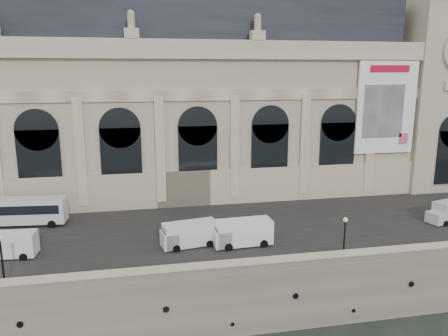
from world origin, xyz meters
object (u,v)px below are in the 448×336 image
object	(u,v)px
van_b	(240,233)
van_c	(187,235)
lamp_left	(2,263)
lamp_right	(344,239)
van_a	(4,245)
bus_left	(16,211)

from	to	relation	value
van_b	van_c	xyz separation A→B (m)	(-5.51, 0.81, -0.09)
van_b	lamp_left	size ratio (longest dim) A/B	1.31
van_c	lamp_right	bearing A→B (deg)	-23.10
van_a	lamp_right	distance (m)	33.44
van_c	lamp_left	distance (m)	17.32
lamp_left	van_c	bearing A→B (deg)	20.70
lamp_right	van_a	bearing A→B (deg)	167.77
bus_left	van_c	bearing A→B (deg)	-28.14
lamp_left	lamp_right	bearing A→B (deg)	-0.24
van_c	lamp_right	xyz separation A→B (m)	(14.63, -6.24, 0.83)
van_a	lamp_left	distance (m)	7.28
van_a	van_c	xyz separation A→B (m)	(18.03, -0.84, 0.03)
van_a	lamp_right	size ratio (longest dim) A/B	1.34
bus_left	van_c	xyz separation A→B (m)	(19.13, -10.23, -0.57)
bus_left	van_a	size ratio (longest dim) A/B	2.00
van_c	lamp_right	world-z (taller)	lamp_right
van_a	van_c	distance (m)	18.05
van_a	van_b	size ratio (longest dim) A/B	0.92
bus_left	van_a	bearing A→B (deg)	-83.36
bus_left	lamp_right	world-z (taller)	lamp_right
van_a	bus_left	bearing A→B (deg)	96.64
bus_left	van_a	xyz separation A→B (m)	(1.09, -9.39, -0.60)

